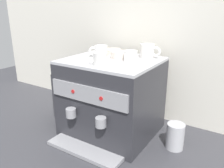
{
  "coord_description": "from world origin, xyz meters",
  "views": [
    {
      "loc": [
        0.7,
        -1.1,
        0.75
      ],
      "look_at": [
        0.0,
        0.0,
        0.31
      ],
      "focal_mm": 36.73,
      "sensor_mm": 36.0,
      "label": 1
    }
  ],
  "objects": [
    {
      "name": "ceramic_cup_2",
      "position": [
        0.03,
        -0.17,
        0.5
      ],
      "size": [
        0.11,
        0.07,
        0.07
      ],
      "color": "white",
      "rests_on": "espresso_machine"
    },
    {
      "name": "tiled_backsplash_wall",
      "position": [
        0.0,
        0.34,
        0.56
      ],
      "size": [
        2.8,
        0.03,
        1.12
      ],
      "primitive_type": "cube",
      "color": "silver",
      "rests_on": "ground_plane"
    },
    {
      "name": "ceramic_cup_0",
      "position": [
        0.12,
        0.0,
        0.49
      ],
      "size": [
        0.07,
        0.11,
        0.06
      ],
      "color": "white",
      "rests_on": "espresso_machine"
    },
    {
      "name": "ceramic_bowl_1",
      "position": [
        0.03,
        0.06,
        0.48
      ],
      "size": [
        0.12,
        0.12,
        0.04
      ],
      "color": "beige",
      "rests_on": "espresso_machine"
    },
    {
      "name": "ceramic_cup_3",
      "position": [
        0.16,
        0.15,
        0.5
      ],
      "size": [
        0.13,
        0.08,
        0.08
      ],
      "color": "white",
      "rests_on": "espresso_machine"
    },
    {
      "name": "coffee_grinder",
      "position": [
        -0.41,
        -0.0,
        0.2
      ],
      "size": [
        0.16,
        0.16,
        0.4
      ],
      "color": "#333338",
      "rests_on": "ground_plane"
    },
    {
      "name": "ground_plane",
      "position": [
        0.0,
        0.0,
        0.0
      ],
      "size": [
        4.0,
        4.0,
        0.0
      ],
      "primitive_type": "plane",
      "color": "#38383D"
    },
    {
      "name": "espresso_machine",
      "position": [
        0.0,
        -0.0,
        0.23
      ],
      "size": [
        0.52,
        0.57,
        0.46
      ],
      "color": "#2D2D33",
      "rests_on": "ground_plane"
    },
    {
      "name": "milk_pitcher",
      "position": [
        0.4,
        0.02,
        0.07
      ],
      "size": [
        0.1,
        0.1,
        0.15
      ],
      "primitive_type": "cylinder",
      "color": "#B7B7BC",
      "rests_on": "ground_plane"
    },
    {
      "name": "ceramic_cup_1",
      "position": [
        -0.09,
        0.01,
        0.5
      ],
      "size": [
        0.11,
        0.08,
        0.07
      ],
      "color": "white",
      "rests_on": "espresso_machine"
    },
    {
      "name": "ceramic_bowl_0",
      "position": [
        -0.08,
        0.13,
        0.48
      ],
      "size": [
        0.11,
        0.11,
        0.03
      ],
      "color": "beige",
      "rests_on": "espresso_machine"
    }
  ]
}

